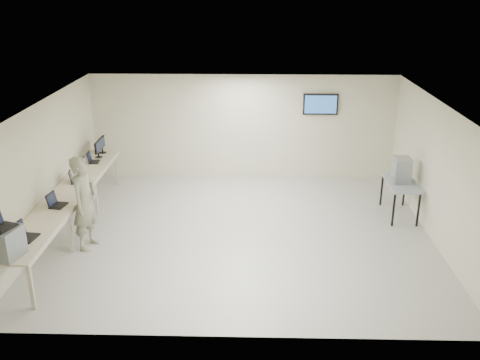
{
  "coord_description": "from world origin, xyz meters",
  "views": [
    {
      "loc": [
        0.28,
        -10.23,
        5.07
      ],
      "look_at": [
        0.0,
        0.2,
        1.15
      ],
      "focal_mm": 40.0,
      "sensor_mm": 36.0,
      "label": 1
    }
  ],
  "objects_px": {
    "workbench": "(68,196)",
    "side_table": "(401,185)",
    "equipment_box": "(5,243)",
    "soldier": "(85,203)"
  },
  "relations": [
    {
      "from": "workbench",
      "to": "side_table",
      "type": "relative_size",
      "value": 4.39
    },
    {
      "from": "soldier",
      "to": "side_table",
      "type": "bearing_deg",
      "value": -63.14
    },
    {
      "from": "side_table",
      "to": "workbench",
      "type": "bearing_deg",
      "value": -171.56
    },
    {
      "from": "soldier",
      "to": "workbench",
      "type": "bearing_deg",
      "value": 52.98
    },
    {
      "from": "workbench",
      "to": "soldier",
      "type": "relative_size",
      "value": 3.14
    },
    {
      "from": "workbench",
      "to": "side_table",
      "type": "bearing_deg",
      "value": 8.44
    },
    {
      "from": "equipment_box",
      "to": "soldier",
      "type": "xyz_separation_m",
      "value": [
        0.62,
        2.1,
        -0.2
      ]
    },
    {
      "from": "equipment_box",
      "to": "side_table",
      "type": "xyz_separation_m",
      "value": [
        7.25,
        3.82,
        -0.41
      ]
    },
    {
      "from": "workbench",
      "to": "side_table",
      "type": "height_order",
      "value": "workbench"
    },
    {
      "from": "equipment_box",
      "to": "soldier",
      "type": "distance_m",
      "value": 2.2
    }
  ]
}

